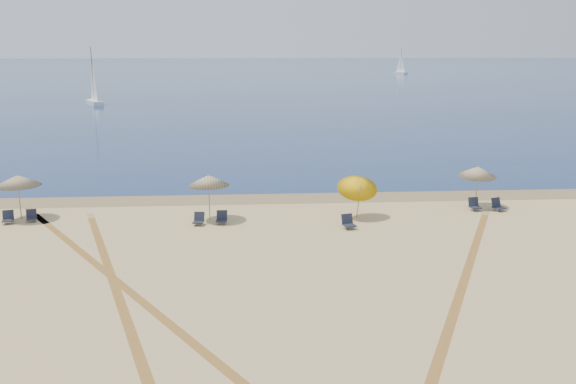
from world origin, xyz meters
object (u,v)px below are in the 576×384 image
umbrella_4 (478,171)px  chair_4 (199,219)px  chair_2 (8,218)px  chair_6 (348,222)px  chair_3 (31,216)px  umbrella_1 (18,180)px  umbrella_3 (358,184)px  sailboat_0 (94,87)px  sailboat_1 (401,66)px  umbrella_2 (209,180)px  chair_8 (498,205)px  chair_5 (222,218)px  chair_7 (474,205)px

umbrella_4 → chair_4: umbrella_4 is taller
chair_2 → chair_6: chair_6 is taller
chair_3 → umbrella_1: bearing=126.2°
umbrella_1 → chair_2: (-0.36, -0.83, -1.76)m
umbrella_1 → chair_2: 1.98m
umbrella_3 → umbrella_1: bearing=176.6°
umbrella_3 → chair_4: bearing=-175.0°
chair_2 → sailboat_0: (-10.84, 65.51, 2.32)m
umbrella_3 → chair_6: 2.51m
umbrella_4 → sailboat_1: 168.34m
umbrella_2 → chair_8: (15.71, 0.75, -1.80)m
chair_4 → chair_6: bearing=-0.6°
umbrella_2 → chair_2: 10.40m
chair_5 → chair_7: bearing=11.3°
umbrella_4 → chair_3: 24.06m
umbrella_2 → sailboat_0: sailboat_0 is taller
umbrella_1 → sailboat_1: sailboat_1 is taller
chair_2 → chair_5: chair_5 is taller
umbrella_1 → chair_7: size_ratio=3.34×
umbrella_4 → chair_5: bearing=-170.3°
umbrella_1 → chair_5: size_ratio=3.54×
chair_2 → sailboat_1: sailboat_1 is taller
umbrella_3 → chair_7: umbrella_3 is taller
umbrella_3 → chair_4: umbrella_3 is taller
chair_5 → umbrella_3: bearing=9.1°
umbrella_4 → sailboat_0: size_ratio=0.28×
umbrella_1 → chair_3: (0.71, -0.54, -1.78)m
chair_2 → chair_3: size_ratio=1.04×
chair_3 → chair_7: bearing=-15.2°
chair_4 → sailboat_1: sailboat_1 is taller
umbrella_3 → chair_8: bearing=6.7°
chair_7 → umbrella_4: bearing=60.3°
sailboat_0 → chair_6: bearing=-92.3°
chair_4 → sailboat_1: bearing=80.7°
umbrella_2 → sailboat_1: bearing=72.7°
chair_7 → chair_4: bearing=-178.5°
chair_2 → chair_8: chair_8 is taller
umbrella_2 → chair_5: umbrella_2 is taller
umbrella_1 → chair_6: bearing=-9.8°
chair_3 → chair_6: 16.29m
chair_2 → umbrella_3: bearing=-13.9°
umbrella_4 → chair_2: size_ratio=3.25×
chair_4 → chair_3: bearing=179.9°
chair_4 → chair_7: chair_7 is taller
umbrella_1 → sailboat_0: size_ratio=0.28×
chair_4 → chair_7: (14.96, 1.82, 0.02)m
chair_3 → sailboat_0: sailboat_0 is taller
chair_3 → chair_6: chair_6 is taller
chair_4 → sailboat_0: sailboat_0 is taller
chair_5 → chair_8: chair_8 is taller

